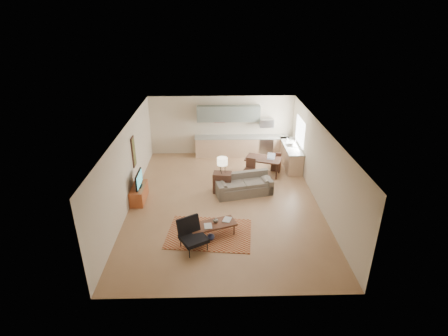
{
  "coord_description": "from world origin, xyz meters",
  "views": [
    {
      "loc": [
        -0.27,
        -10.73,
        6.23
      ],
      "look_at": [
        0.0,
        0.3,
        1.15
      ],
      "focal_mm": 28.0,
      "sensor_mm": 36.0,
      "label": 1
    }
  ],
  "objects_px": {
    "tv_credenza": "(139,193)",
    "console_table": "(222,182)",
    "sofa": "(244,185)",
    "coffee_table": "(213,230)",
    "armchair": "(194,236)",
    "dining_table": "(263,166)"
  },
  "relations": [
    {
      "from": "dining_table",
      "to": "coffee_table",
      "type": "bearing_deg",
      "value": -95.64
    },
    {
      "from": "sofa",
      "to": "coffee_table",
      "type": "bearing_deg",
      "value": -126.57
    },
    {
      "from": "sofa",
      "to": "dining_table",
      "type": "distance_m",
      "value": 1.87
    },
    {
      "from": "coffee_table",
      "to": "tv_credenza",
      "type": "xyz_separation_m",
      "value": [
        -2.61,
        2.19,
        0.06
      ]
    },
    {
      "from": "sofa",
      "to": "tv_credenza",
      "type": "relative_size",
      "value": 1.81
    },
    {
      "from": "sofa",
      "to": "coffee_table",
      "type": "xyz_separation_m",
      "value": [
        -1.12,
        -2.58,
        -0.16
      ]
    },
    {
      "from": "armchair",
      "to": "console_table",
      "type": "height_order",
      "value": "armchair"
    },
    {
      "from": "sofa",
      "to": "tv_credenza",
      "type": "xyz_separation_m",
      "value": [
        -3.73,
        -0.38,
        -0.1
      ]
    },
    {
      "from": "coffee_table",
      "to": "dining_table",
      "type": "relative_size",
      "value": 1.0
    },
    {
      "from": "dining_table",
      "to": "armchair",
      "type": "bearing_deg",
      "value": -97.75
    },
    {
      "from": "coffee_table",
      "to": "sofa",
      "type": "bearing_deg",
      "value": 46.98
    },
    {
      "from": "tv_credenza",
      "to": "dining_table",
      "type": "bearing_deg",
      "value": 23.48
    },
    {
      "from": "tv_credenza",
      "to": "console_table",
      "type": "relative_size",
      "value": 1.52
    },
    {
      "from": "sofa",
      "to": "tv_credenza",
      "type": "height_order",
      "value": "sofa"
    },
    {
      "from": "console_table",
      "to": "dining_table",
      "type": "relative_size",
      "value": 0.55
    },
    {
      "from": "armchair",
      "to": "tv_credenza",
      "type": "bearing_deg",
      "value": 95.98
    },
    {
      "from": "armchair",
      "to": "console_table",
      "type": "xyz_separation_m",
      "value": [
        0.87,
        3.37,
        -0.06
      ]
    },
    {
      "from": "armchair",
      "to": "tv_credenza",
      "type": "xyz_separation_m",
      "value": [
        -2.08,
        2.82,
        -0.17
      ]
    },
    {
      "from": "tv_credenza",
      "to": "console_table",
      "type": "xyz_separation_m",
      "value": [
        2.95,
        0.55,
        0.11
      ]
    },
    {
      "from": "sofa",
      "to": "console_table",
      "type": "distance_m",
      "value": 0.79
    },
    {
      "from": "armchair",
      "to": "console_table",
      "type": "distance_m",
      "value": 3.48
    },
    {
      "from": "coffee_table",
      "to": "tv_credenza",
      "type": "distance_m",
      "value": 3.41
    }
  ]
}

